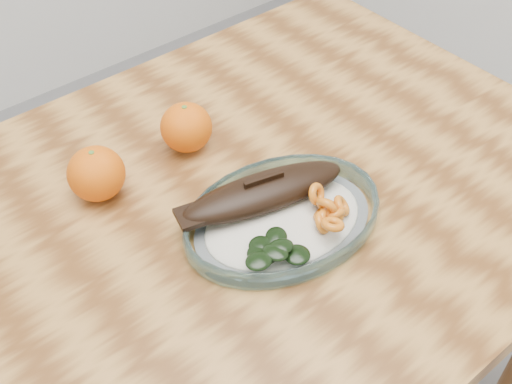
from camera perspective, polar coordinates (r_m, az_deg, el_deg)
dining_table at (r=1.01m, az=-3.09°, el=-5.65°), size 1.20×0.80×0.75m
plated_meal at (r=0.90m, az=2.33°, el=-2.05°), size 0.60×0.60×0.08m
orange_left at (r=0.96m, az=-14.01°, el=1.60°), size 0.08×0.08×0.08m
orange_right at (r=1.02m, az=-6.22°, el=5.74°), size 0.08×0.08×0.08m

